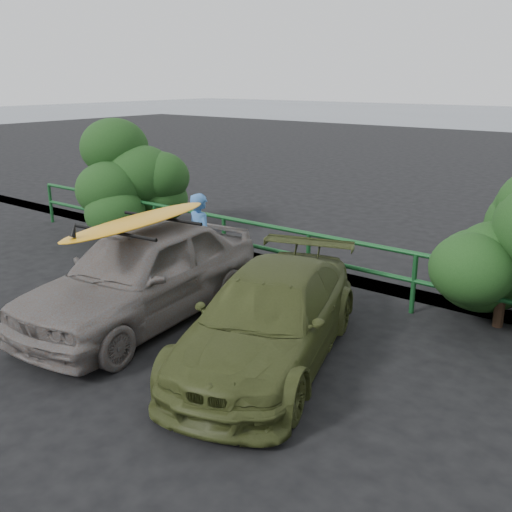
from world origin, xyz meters
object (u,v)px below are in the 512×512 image
at_px(man, 201,240).
at_px(surfboard, 139,220).
at_px(guardrail, 264,250).
at_px(sedan, 143,274).
at_px(olive_vehicle, 269,318).

height_order(man, surfboard, man).
bearing_deg(guardrail, man, -119.54).
relative_size(sedan, surfboard, 1.46).
xyz_separation_m(sedan, man, (-0.38, 1.73, 0.10)).
distance_m(guardrail, olive_vehicle, 3.45).
height_order(guardrail, sedan, sedan).
bearing_deg(surfboard, man, 95.86).
bearing_deg(man, olive_vehicle, 167.74).
distance_m(olive_vehicle, man, 3.20).
bearing_deg(sedan, guardrail, 78.75).
height_order(sedan, man, man).
relative_size(man, surfboard, 0.56).
xyz_separation_m(olive_vehicle, surfboard, (-2.36, -0.09, 0.99)).
height_order(olive_vehicle, man, man).
bearing_deg(guardrail, sedan, -94.78).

